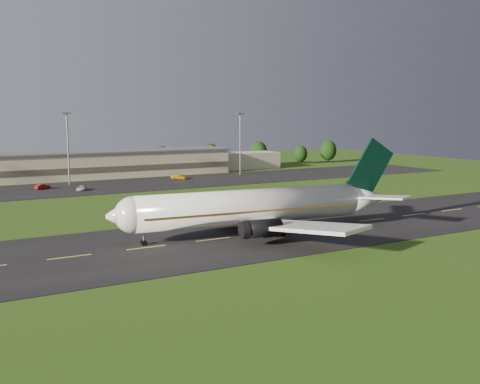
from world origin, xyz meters
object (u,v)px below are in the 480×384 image
service_vehicle_b (43,187)px  terminal (63,166)px  light_mast_east (240,136)px  service_vehicle_c (81,188)px  light_mast_centre (68,140)px  service_vehicle_d (179,177)px  airliner (255,207)px

service_vehicle_b → terminal: bearing=-52.6°
service_vehicle_b → light_mast_east: bearing=-113.9°
terminal → light_mast_east: (53.60, -16.18, 8.75)m
service_vehicle_c → light_mast_centre: bearing=113.4°
terminal → light_mast_east: bearing=-16.8°
service_vehicle_b → service_vehicle_d: 40.58m
light_mast_centre → light_mast_east: (55.00, 0.00, 0.00)m
airliner → terminal: bearing=103.1°
service_vehicle_c → service_vehicle_d: (31.92, 10.77, 0.15)m
light_mast_centre → service_vehicle_b: size_ratio=4.89×
airliner → service_vehicle_b: size_ratio=12.30×
terminal → service_vehicle_b: bearing=-113.6°
light_mast_centre → service_vehicle_c: light_mast_centre is taller
terminal → service_vehicle_d: terminal is taller
service_vehicle_b → service_vehicle_c: service_vehicle_b is taller
airliner → service_vehicle_d: airliner is taller
service_vehicle_c → terminal: bearing=109.7°
airliner → light_mast_centre: size_ratio=2.52×
service_vehicle_d → light_mast_east: bearing=-47.7°
light_mast_centre → airliner: bearing=-80.4°
airliner → light_mast_east: bearing=68.6°
light_mast_centre → service_vehicle_b: light_mast_centre is taller
airliner → light_mast_centre: light_mast_centre is taller
light_mast_centre → service_vehicle_c: size_ratio=4.75×
terminal → airliner: bearing=-82.8°
light_mast_centre → service_vehicle_b: (-8.11, -5.62, -11.95)m
service_vehicle_b → airliner: bearing=167.2°
light_mast_east → service_vehicle_c: light_mast_east is taller
light_mast_centre → service_vehicle_b: bearing=-145.3°
light_mast_centre → service_vehicle_d: (32.32, -2.22, -11.89)m
airliner → service_vehicle_d: 80.20m
airliner → service_vehicle_d: (18.82, 77.87, -3.81)m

